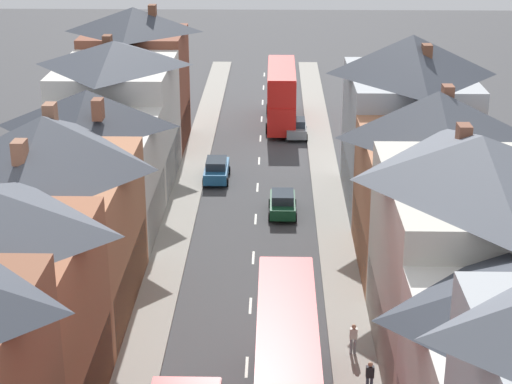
{
  "coord_description": "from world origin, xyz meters",
  "views": [
    {
      "loc": [
        1.23,
        -10.65,
        22.19
      ],
      "look_at": [
        0.03,
        41.63,
        2.09
      ],
      "focal_mm": 60.0,
      "sensor_mm": 36.0,
      "label": 1
    }
  ],
  "objects_px": {
    "double_decker_bus_lead": "(281,94)",
    "car_near_blue": "(296,128)",
    "double_decker_bus_far_approaching": "(286,365)",
    "car_parked_right_a": "(217,169)",
    "car_mid_black": "(283,203)",
    "pedestrian_far_left": "(353,337)",
    "pedestrian_mid_right": "(370,376)"
  },
  "relations": [
    {
      "from": "car_near_blue",
      "to": "car_mid_black",
      "type": "distance_m",
      "value": 17.67
    },
    {
      "from": "car_near_blue",
      "to": "car_parked_right_a",
      "type": "relative_size",
      "value": 0.89
    },
    {
      "from": "double_decker_bus_far_approaching",
      "to": "car_parked_right_a",
      "type": "xyz_separation_m",
      "value": [
        -4.89,
        29.66,
        -1.96
      ]
    },
    {
      "from": "pedestrian_far_left",
      "to": "car_parked_right_a",
      "type": "bearing_deg",
      "value": 108.53
    },
    {
      "from": "double_decker_bus_lead",
      "to": "car_parked_right_a",
      "type": "xyz_separation_m",
      "value": [
        -4.89,
        -14.87,
        -1.96
      ]
    },
    {
      "from": "double_decker_bus_far_approaching",
      "to": "car_mid_black",
      "type": "relative_size",
      "value": 2.73
    },
    {
      "from": "car_near_blue",
      "to": "pedestrian_mid_right",
      "type": "relative_size",
      "value": 2.37
    },
    {
      "from": "double_decker_bus_lead",
      "to": "car_near_blue",
      "type": "height_order",
      "value": "double_decker_bus_lead"
    },
    {
      "from": "double_decker_bus_lead",
      "to": "pedestrian_far_left",
      "type": "height_order",
      "value": "double_decker_bus_lead"
    },
    {
      "from": "double_decker_bus_lead",
      "to": "car_parked_right_a",
      "type": "relative_size",
      "value": 2.51
    },
    {
      "from": "double_decker_bus_lead",
      "to": "car_mid_black",
      "type": "relative_size",
      "value": 2.73
    },
    {
      "from": "car_mid_black",
      "to": "pedestrian_far_left",
      "type": "bearing_deg",
      "value": -79.54
    },
    {
      "from": "car_near_blue",
      "to": "double_decker_bus_far_approaching",
      "type": "bearing_deg",
      "value": -91.85
    },
    {
      "from": "double_decker_bus_far_approaching",
      "to": "car_near_blue",
      "type": "distance_m",
      "value": 40.7
    },
    {
      "from": "car_near_blue",
      "to": "car_mid_black",
      "type": "height_order",
      "value": "car_near_blue"
    },
    {
      "from": "double_decker_bus_lead",
      "to": "double_decker_bus_far_approaching",
      "type": "relative_size",
      "value": 1.0
    },
    {
      "from": "double_decker_bus_lead",
      "to": "car_parked_right_a",
      "type": "height_order",
      "value": "double_decker_bus_lead"
    },
    {
      "from": "double_decker_bus_far_approaching",
      "to": "car_mid_black",
      "type": "height_order",
      "value": "double_decker_bus_far_approaching"
    },
    {
      "from": "double_decker_bus_far_approaching",
      "to": "pedestrian_mid_right",
      "type": "distance_m",
      "value": 4.58
    },
    {
      "from": "car_mid_black",
      "to": "pedestrian_far_left",
      "type": "xyz_separation_m",
      "value": [
        3.28,
        -17.76,
        0.21
      ]
    },
    {
      "from": "car_parked_right_a",
      "to": "pedestrian_far_left",
      "type": "bearing_deg",
      "value": -71.47
    },
    {
      "from": "double_decker_bus_far_approaching",
      "to": "car_parked_right_a",
      "type": "bearing_deg",
      "value": 99.36
    },
    {
      "from": "double_decker_bus_far_approaching",
      "to": "pedestrian_mid_right",
      "type": "xyz_separation_m",
      "value": [
        3.74,
        1.96,
        -1.78
      ]
    },
    {
      "from": "car_parked_right_a",
      "to": "double_decker_bus_lead",
      "type": "bearing_deg",
      "value": 71.79
    },
    {
      "from": "pedestrian_mid_right",
      "to": "double_decker_bus_far_approaching",
      "type": "bearing_deg",
      "value": -152.31
    },
    {
      "from": "car_near_blue",
      "to": "car_mid_black",
      "type": "relative_size",
      "value": 0.96
    },
    {
      "from": "double_decker_bus_lead",
      "to": "car_mid_black",
      "type": "distance_m",
      "value": 21.61
    },
    {
      "from": "pedestrian_mid_right",
      "to": "car_parked_right_a",
      "type": "bearing_deg",
      "value": 107.31
    },
    {
      "from": "car_near_blue",
      "to": "pedestrian_mid_right",
      "type": "bearing_deg",
      "value": -86.4
    },
    {
      "from": "car_near_blue",
      "to": "pedestrian_mid_right",
      "type": "xyz_separation_m",
      "value": [
        2.43,
        -38.66,
        0.2
      ]
    },
    {
      "from": "double_decker_bus_far_approaching",
      "to": "pedestrian_mid_right",
      "type": "bearing_deg",
      "value": 27.69
    },
    {
      "from": "car_parked_right_a",
      "to": "car_mid_black",
      "type": "xyz_separation_m",
      "value": [
        4.9,
        -6.65,
        -0.02
      ]
    }
  ]
}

